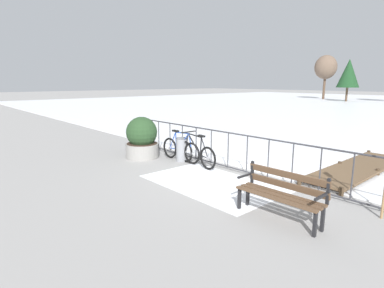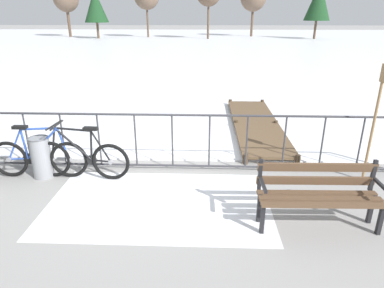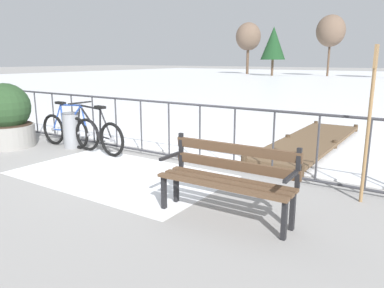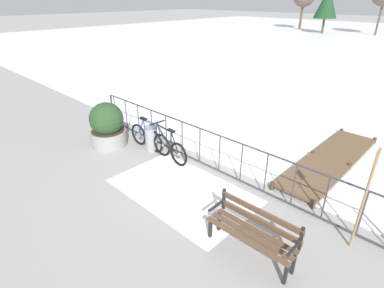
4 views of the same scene
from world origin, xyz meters
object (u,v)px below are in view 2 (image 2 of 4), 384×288
Objects in this scene: oar_upright at (375,117)px; trash_bin at (41,157)px; bicycle_second at (39,157)px; bicycle_near_railing at (81,159)px; park_bench at (318,190)px.

trash_bin is at bearing -179.22° from oar_upright.
bicycle_second is 0.04m from trash_bin.
oar_upright is at bearing 1.25° from bicycle_near_railing.
bicycle_second is 5.68m from oar_upright.
oar_upright is (4.87, 0.11, 0.77)m from bicycle_near_railing.
park_bench is 0.81× the size of oar_upright.
park_bench is at bearing -16.22° from trash_bin.
trash_bin is at bearing 177.59° from bicycle_near_railing.
bicycle_near_railing is at bearing -178.75° from oar_upright.
oar_upright reaches higher than bicycle_second.
oar_upright reaches higher than trash_bin.
park_bench is (3.64, -1.24, 0.14)m from bicycle_near_railing.
bicycle_second is at bearing 178.72° from bicycle_near_railing.
oar_upright is at bearing 0.78° from trash_bin.
oar_upright reaches higher than park_bench.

